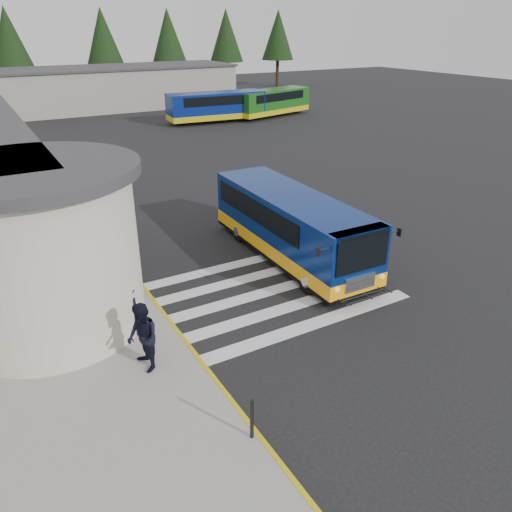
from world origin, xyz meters
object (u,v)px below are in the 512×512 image
transit_bus (291,228)px  far_bus_b (272,101)px  bollard (252,419)px  far_bus_a (216,106)px  pedestrian_a (132,310)px  pedestrian_b (143,338)px

transit_bus → far_bus_b: 32.31m
bollard → far_bus_a: far_bus_a is taller
pedestrian_a → far_bus_b: bearing=-65.2°
far_bus_b → pedestrian_a: bearing=127.7°
transit_bus → bollard: transit_bus is taller
pedestrian_a → transit_bus: bearing=-99.1°
pedestrian_b → transit_bus: bearing=116.3°
pedestrian_a → bollard: (0.95, -5.19, -0.23)m
far_bus_b → pedestrian_b: bearing=129.0°
far_bus_b → far_bus_a: bearing=76.4°
pedestrian_a → bollard: 5.28m
pedestrian_a → pedestrian_b: size_ratio=0.79×
pedestrian_b → bollard: pedestrian_b is taller
transit_bus → far_bus_b: far_bus_b is taller
transit_bus → pedestrian_b: transit_bus is taller
far_bus_a → far_bus_b: 6.03m
pedestrian_b → far_bus_a: bearing=148.1°
transit_bus → far_bus_b: size_ratio=1.03×
far_bus_a → far_bus_b: (6.03, 0.11, -0.07)m
bollard → far_bus_a: size_ratio=0.12×
bollard → far_bus_b: (22.33, 35.37, 0.74)m
pedestrian_b → pedestrian_a: bearing=168.7°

